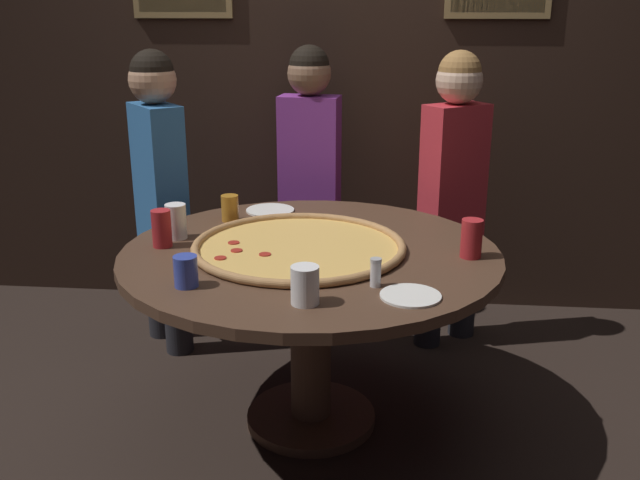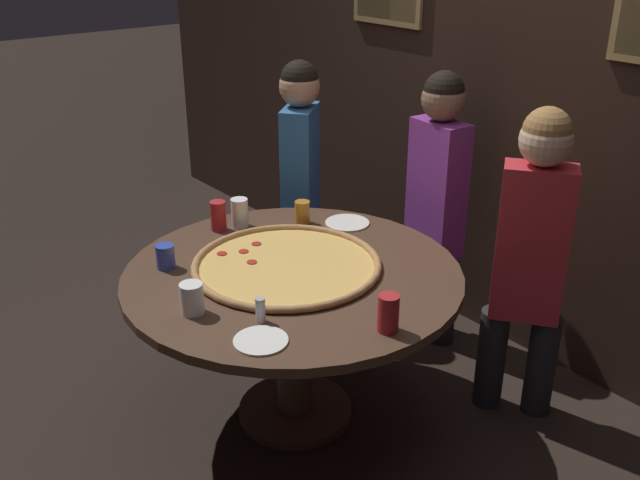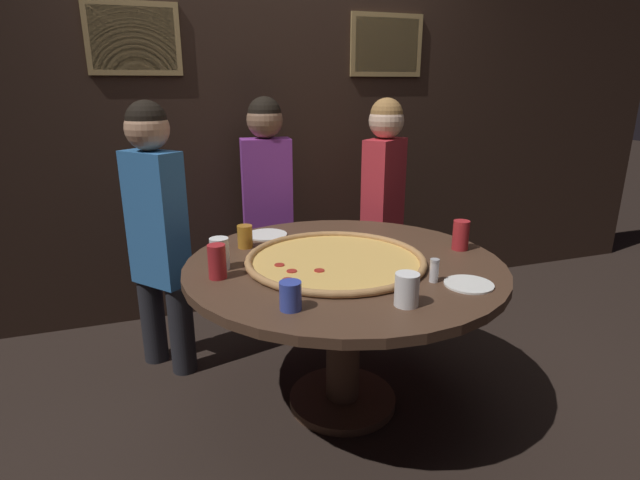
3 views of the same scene
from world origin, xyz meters
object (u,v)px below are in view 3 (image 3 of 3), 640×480
at_px(white_plate_right_side, 267,235).
at_px(diner_far_left, 383,199).
at_px(drink_cup_near_left, 217,262).
at_px(drink_cup_far_right, 461,235).
at_px(diner_side_right, 267,200).
at_px(drink_cup_front_edge, 290,296).
at_px(drink_cup_centre_back, 407,290).
at_px(white_plate_left_side, 469,284).
at_px(diner_side_left, 157,225).
at_px(condiment_shaker, 434,270).
at_px(drink_cup_beside_pizza, 220,254).
at_px(giant_pizza, 335,260).
at_px(dining_table, 344,292).
at_px(drink_cup_far_left, 245,237).

xyz_separation_m(white_plate_right_side, diner_far_left, (0.83, 0.31, 0.07)).
height_order(drink_cup_near_left, drink_cup_far_right, same).
bearing_deg(diner_side_right, drink_cup_near_left, 72.42).
height_order(drink_cup_front_edge, diner_far_left, diner_far_left).
bearing_deg(white_plate_right_side, drink_cup_front_edge, -98.04).
distance_m(drink_cup_front_edge, drink_cup_centre_back, 0.42).
xyz_separation_m(white_plate_left_side, diner_side_left, (-1.14, 1.06, 0.07)).
relative_size(drink_cup_far_right, condiment_shaker, 1.47).
distance_m(drink_cup_beside_pizza, condiment_shaker, 0.90).
bearing_deg(drink_cup_front_edge, white_plate_right_side, 81.96).
distance_m(drink_cup_near_left, white_plate_right_side, 0.62).
bearing_deg(drink_cup_centre_back, diner_side_left, 125.53).
distance_m(giant_pizza, condiment_shaker, 0.45).
relative_size(diner_far_left, diner_side_right, 0.99).
distance_m(drink_cup_near_left, drink_cup_front_edge, 0.44).
relative_size(dining_table, condiment_shaker, 14.76).
bearing_deg(drink_cup_near_left, diner_side_right, 65.99).
relative_size(dining_table, drink_cup_near_left, 9.98).
height_order(white_plate_right_side, white_plate_left_side, same).
height_order(drink_cup_far_right, diner_far_left, diner_far_left).
xyz_separation_m(dining_table, condiment_shaker, (0.25, -0.34, 0.20)).
bearing_deg(drink_cup_near_left, drink_cup_far_left, 62.83).
distance_m(dining_table, white_plate_left_side, 0.58).
bearing_deg(white_plate_left_side, white_plate_right_side, 122.93).
distance_m(drink_cup_near_left, drink_cup_beside_pizza, 0.11).
height_order(drink_cup_far_right, diner_side_left, diner_side_left).
xyz_separation_m(giant_pizza, drink_cup_centre_back, (0.08, -0.50, 0.05)).
xyz_separation_m(dining_table, diner_side_left, (-0.78, 0.65, 0.22)).
relative_size(white_plate_left_side, diner_side_right, 0.14).
height_order(white_plate_left_side, diner_side_left, diner_side_left).
bearing_deg(drink_cup_far_left, dining_table, -42.36).
bearing_deg(diner_side_left, dining_table, -169.23).
bearing_deg(drink_cup_far_right, white_plate_left_side, -119.71).
xyz_separation_m(dining_table, white_plate_left_side, (0.36, -0.42, 0.15)).
distance_m(drink_cup_far_right, drink_cup_centre_back, 0.73).
relative_size(giant_pizza, white_plate_left_side, 4.14).
relative_size(drink_cup_front_edge, drink_cup_far_right, 0.73).
bearing_deg(dining_table, white_plate_left_side, -48.87).
bearing_deg(drink_cup_front_edge, drink_cup_near_left, 117.48).
height_order(white_plate_right_side, diner_side_right, diner_side_right).
bearing_deg(diner_side_left, white_plate_right_side, -143.50).
bearing_deg(diner_far_left, diner_side_left, -28.55).
xyz_separation_m(drink_cup_far_left, drink_cup_front_edge, (0.02, -0.75, -0.00)).
xyz_separation_m(drink_cup_beside_pizza, diner_far_left, (1.13, 0.73, -0.00)).
height_order(dining_table, drink_cup_beside_pizza, drink_cup_beside_pizza).
xyz_separation_m(drink_cup_beside_pizza, white_plate_left_side, (0.91, -0.51, -0.07)).
bearing_deg(diner_side_right, drink_cup_far_right, 130.91).
distance_m(diner_far_left, diner_side_left, 1.38).
bearing_deg(diner_side_right, white_plate_right_side, 82.41).
xyz_separation_m(condiment_shaker, diner_side_right, (-0.37, 1.35, 0.03)).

